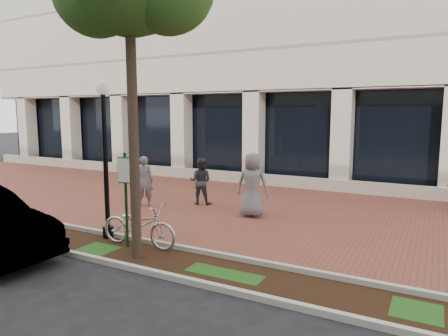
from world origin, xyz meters
The scene contains 11 objects.
ground centered at (0.00, 0.00, 0.00)m, with size 120.00×120.00×0.00m, color black.
brick_plaza centered at (0.00, 0.00, 0.01)m, with size 40.00×9.00×0.01m, color brown.
planting_strip centered at (0.00, -5.25, 0.01)m, with size 40.00×1.50×0.01m, color black.
curb_plaza_side centered at (0.00, -4.50, 0.06)m, with size 40.00×0.12×0.12m, color #ACABA3.
curb_street_side centered at (0.00, -6.00, 0.06)m, with size 40.00×0.12×0.12m, color #ACABA3.
parking_sign centered at (-0.95, -4.93, 1.47)m, with size 0.34×0.07×2.29m.
lamppost centered at (-1.88, -4.60, 2.27)m, with size 0.36×0.36×4.01m.
locked_bicycle centered at (-0.70, -4.77, 0.54)m, with size 0.71×2.04×1.07m, color silver.
pedestrian_left centered at (-3.38, -1.31, 0.88)m, with size 0.64×0.42×1.76m, color slate.
pedestrian_mid centered at (-1.80, -0.15, 0.83)m, with size 0.81×0.63×1.66m, color #2D2E33.
pedestrian_right centered at (0.51, -0.85, 1.01)m, with size 0.98×0.64×2.01m, color slate.
Camera 1 is at (5.48, -12.00, 3.18)m, focal length 32.00 mm.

